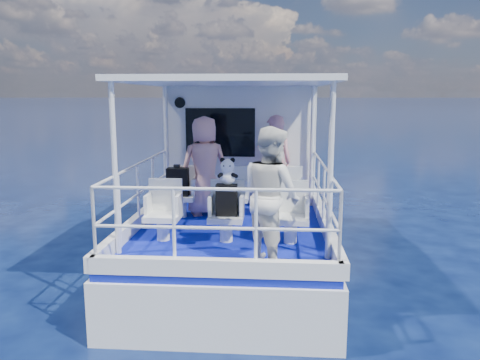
{
  "coord_description": "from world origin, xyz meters",
  "views": [
    {
      "loc": [
        0.66,
        -7.41,
        2.92
      ],
      "look_at": [
        0.14,
        -0.4,
        1.66
      ],
      "focal_mm": 35.0,
      "sensor_mm": 36.0,
      "label": 1
    }
  ],
  "objects_px": {
    "passenger_port_fwd": "(205,166)",
    "panda": "(228,171)",
    "backpack_center": "(227,200)",
    "passenger_stbd_aft": "(271,196)"
  },
  "relations": [
    {
      "from": "passenger_stbd_aft",
      "to": "panda",
      "type": "xyz_separation_m",
      "value": [
        -0.61,
        0.8,
        0.16
      ]
    },
    {
      "from": "passenger_port_fwd",
      "to": "passenger_stbd_aft",
      "type": "height_order",
      "value": "passenger_port_fwd"
    },
    {
      "from": "passenger_port_fwd",
      "to": "backpack_center",
      "type": "height_order",
      "value": "passenger_port_fwd"
    },
    {
      "from": "passenger_stbd_aft",
      "to": "backpack_center",
      "type": "bearing_deg",
      "value": 3.09
    },
    {
      "from": "backpack_center",
      "to": "panda",
      "type": "relative_size",
      "value": 1.2
    },
    {
      "from": "passenger_port_fwd",
      "to": "panda",
      "type": "relative_size",
      "value": 4.63
    },
    {
      "from": "backpack_center",
      "to": "panda",
      "type": "height_order",
      "value": "panda"
    },
    {
      "from": "backpack_center",
      "to": "panda",
      "type": "distance_m",
      "value": 0.4
    },
    {
      "from": "backpack_center",
      "to": "passenger_stbd_aft",
      "type": "bearing_deg",
      "value": -51.1
    },
    {
      "from": "passenger_stbd_aft",
      "to": "backpack_center",
      "type": "relative_size",
      "value": 3.82
    }
  ]
}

